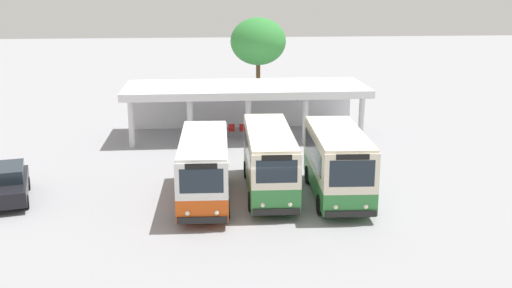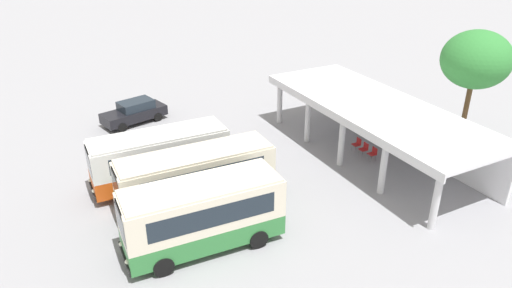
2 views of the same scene
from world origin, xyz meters
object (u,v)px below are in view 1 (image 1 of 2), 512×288
(city_bus_middle_cream, at_px, (337,161))
(parked_car_flank, at_px, (7,183))
(city_bus_second_in_row, at_px, (269,159))
(waiting_chair_second_from_end, at_px, (243,129))
(city_bus_nearest_orange, at_px, (204,166))
(waiting_chair_middle_seat, at_px, (254,129))
(waiting_chair_end_by_column, at_px, (231,129))

(city_bus_middle_cream, bearing_deg, parked_car_flank, 176.59)
(city_bus_second_in_row, bearing_deg, waiting_chair_second_from_end, 92.91)
(city_bus_nearest_orange, xyz_separation_m, city_bus_second_in_row, (3.13, 0.90, 0.04))
(waiting_chair_middle_seat, bearing_deg, parked_car_flank, -137.93)
(waiting_chair_end_by_column, xyz_separation_m, waiting_chair_middle_seat, (1.48, 0.02, 0.00))
(parked_car_flank, bearing_deg, city_bus_nearest_orange, -5.64)
(city_bus_nearest_orange, relative_size, waiting_chair_middle_seat, 8.75)
(city_bus_second_in_row, relative_size, waiting_chair_second_from_end, 9.25)
(parked_car_flank, relative_size, waiting_chair_end_by_column, 5.58)
(city_bus_middle_cream, height_order, waiting_chair_middle_seat, city_bus_middle_cream)
(parked_car_flank, bearing_deg, waiting_chair_middle_seat, 42.07)
(waiting_chair_second_from_end, bearing_deg, waiting_chair_end_by_column, 176.47)
(city_bus_nearest_orange, relative_size, waiting_chair_second_from_end, 8.75)
(city_bus_middle_cream, distance_m, parked_car_flank, 15.49)
(parked_car_flank, relative_size, waiting_chair_second_from_end, 5.58)
(city_bus_middle_cream, relative_size, waiting_chair_end_by_column, 8.35)
(waiting_chair_end_by_column, xyz_separation_m, waiting_chair_second_from_end, (0.74, -0.05, 0.00))
(city_bus_nearest_orange, bearing_deg, waiting_chair_end_by_column, 81.49)
(waiting_chair_end_by_column, bearing_deg, city_bus_nearest_orange, -98.51)
(waiting_chair_second_from_end, bearing_deg, parked_car_flank, -136.35)
(city_bus_second_in_row, height_order, city_bus_middle_cream, city_bus_middle_cream)
(city_bus_second_in_row, distance_m, city_bus_middle_cream, 3.26)
(city_bus_middle_cream, relative_size, waiting_chair_second_from_end, 8.35)
(city_bus_second_in_row, bearing_deg, parked_car_flank, 179.95)
(city_bus_nearest_orange, bearing_deg, city_bus_middle_cream, -0.11)
(city_bus_middle_cream, height_order, waiting_chair_end_by_column, city_bus_middle_cream)
(waiting_chair_second_from_end, bearing_deg, city_bus_nearest_orange, -101.93)
(city_bus_nearest_orange, distance_m, parked_car_flank, 9.26)
(city_bus_nearest_orange, distance_m, waiting_chair_end_by_column, 12.34)
(city_bus_nearest_orange, bearing_deg, parked_car_flank, 174.36)
(city_bus_second_in_row, xyz_separation_m, city_bus_middle_cream, (3.13, -0.91, 0.05))
(city_bus_nearest_orange, height_order, waiting_chair_end_by_column, city_bus_nearest_orange)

